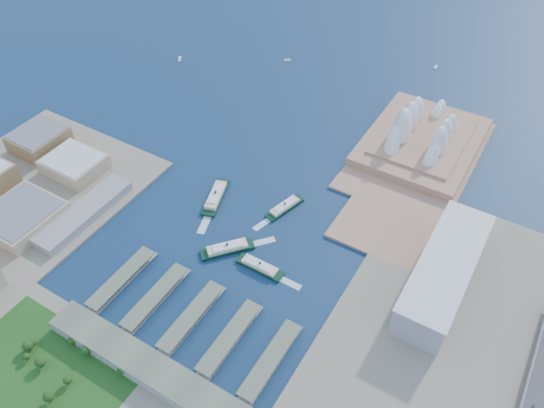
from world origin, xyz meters
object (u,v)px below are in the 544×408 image
Objects in this scene: opera_house at (426,126)px; ferry_b at (285,206)px; toaster_building at (444,273)px; car_c at (534,407)px; ferry_d at (260,265)px; ferry_c at (227,247)px; ferry_a at (216,195)px.

opera_house is 3.64× the size of ferry_b.
toaster_building is 32.97× the size of car_c.
ferry_d is at bearing -104.46° from opera_house.
opera_house is 291.85m from ferry_c.
ferry_d is (41.08, -2.77, -0.50)m from ferry_c.
car_c is at bearing -41.17° from toaster_building.
car_c reaches higher than ferry_b.
opera_house is 3.00× the size of ferry_a.
ferry_a reaches higher than ferry_b.
ferry_a is at bearing -177.43° from toaster_building.
ferry_b is 88.27m from ferry_d.
car_c is (302.06, -19.76, 10.28)m from ferry_c.
ferry_b is 0.98× the size of ferry_d.
ferry_a is 365.34m from car_c.
toaster_building is at bearing -120.45° from ferry_c.
ferry_a is (-256.03, -11.49, -14.82)m from toaster_building.
ferry_c is at bearing -63.90° from ferry_a.
ferry_b is (-181.07, 14.38, -15.82)m from toaster_building.
opera_house is 3.24× the size of ferry_c.
ferry_a is 1.19× the size of ferry_d.
ferry_c is 41.17m from ferry_d.
toaster_building is at bearing -65.45° from ferry_d.
ferry_d is (96.05, -59.84, -0.92)m from ferry_a.
toaster_building is 212.97m from ferry_c.
car_c is at bearing -143.03° from ferry_c.
ferry_b is (74.96, 25.87, -1.00)m from ferry_a.
ferry_b is 300.38m from car_c.
ferry_c is (-201.06, -68.56, -15.25)m from toaster_building.
ferry_c is at bearing -3.74° from car_c.
opera_house reaches higher than ferry_b.
ferry_d is (-159.98, -71.33, -15.75)m from toaster_building.
toaster_building is 134.26m from car_c.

